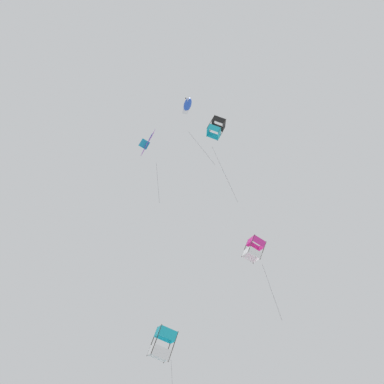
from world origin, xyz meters
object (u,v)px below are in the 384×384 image
object	(u,v)px
kite_delta_far_centre	(147,143)
kite_box_near_left	(254,249)
kite_fish_upper_right	(188,105)
kite_box_near_right	(216,128)
kite_box_highest	(163,344)

from	to	relation	value
kite_delta_far_centre	kite_box_near_left	xyz separation A→B (m)	(1.82, 6.45, -7.73)
kite_fish_upper_right	kite_box_near_right	distance (m)	5.66
kite_delta_far_centre	kite_box_near_right	world-z (taller)	kite_box_near_right
kite_fish_upper_right	kite_box_highest	size ratio (longest dim) A/B	0.69
kite_delta_far_centre	kite_box_near_left	size ratio (longest dim) A/B	1.22
kite_box_near_left	kite_fish_upper_right	distance (m)	10.93
kite_box_near_left	kite_fish_upper_right	world-z (taller)	kite_fish_upper_right
kite_box_highest	kite_box_near_left	bearing A→B (deg)	-167.01
kite_delta_far_centre	kite_box_highest	bearing A→B (deg)	-29.02
kite_box_near_left	kite_box_highest	xyz separation A→B (m)	(-10.82, -3.01, -4.04)
kite_fish_upper_right	kite_delta_far_centre	bearing A→B (deg)	65.24
kite_box_near_right	kite_box_highest	bearing A→B (deg)	35.53
kite_box_near_left	kite_fish_upper_right	bearing A→B (deg)	88.37
kite_delta_far_centre	kite_box_highest	distance (m)	15.21
kite_fish_upper_right	kite_box_near_left	bearing A→B (deg)	-73.23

